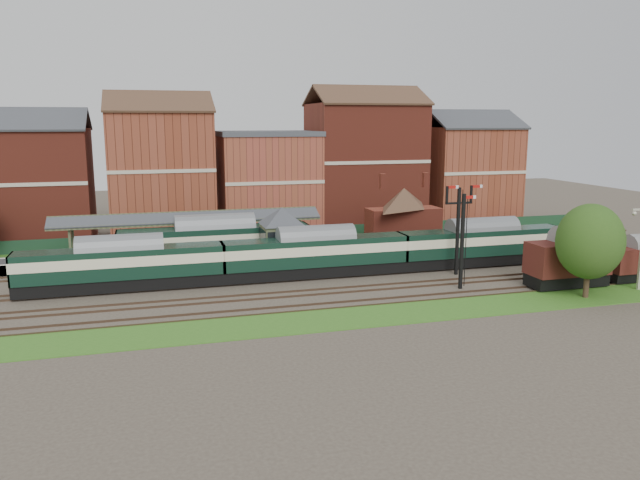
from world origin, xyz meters
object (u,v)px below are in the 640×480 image
object	(u,v)px
platform_railcar	(215,242)
goods_van_a	(568,260)
dmu_train	(316,253)
semaphore_bracket	(458,225)
signal_box	(282,237)

from	to	relation	value
platform_railcar	goods_van_a	size ratio (longest dim) A/B	2.68
dmu_train	platform_railcar	world-z (taller)	platform_railcar
platform_railcar	semaphore_bracket	bearing A→B (deg)	-23.35
signal_box	goods_van_a	size ratio (longest dim) A/B	0.89
goods_van_a	platform_railcar	bearing A→B (deg)	150.75
signal_box	semaphore_bracket	world-z (taller)	semaphore_bracket
signal_box	platform_railcar	distance (m)	6.70
platform_railcar	goods_van_a	distance (m)	31.72
platform_railcar	goods_van_a	world-z (taller)	platform_railcar
dmu_train	platform_railcar	xyz separation A→B (m)	(-8.18, 6.50, 0.18)
semaphore_bracket	goods_van_a	xyz separation A→B (m)	(6.83, -6.50, -2.32)
goods_van_a	dmu_train	bearing A→B (deg)	155.22
signal_box	platform_railcar	world-z (taller)	signal_box
dmu_train	goods_van_a	size ratio (longest dim) A/B	7.39
dmu_train	goods_van_a	distance (m)	21.48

